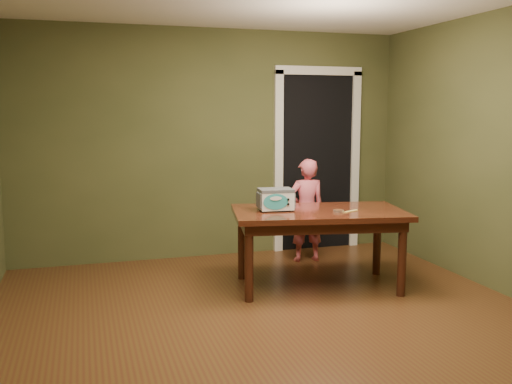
% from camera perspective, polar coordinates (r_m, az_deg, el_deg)
% --- Properties ---
extents(floor, '(5.00, 5.00, 0.00)m').
position_cam_1_polar(floor, '(4.48, 2.93, -13.95)').
color(floor, '#503316').
rests_on(floor, ground).
extents(room_shell, '(4.52, 5.02, 2.61)m').
position_cam_1_polar(room_shell, '(4.15, 3.10, 8.46)').
color(room_shell, '#4D4F2A').
rests_on(room_shell, ground).
extents(doorway, '(1.10, 0.66, 2.25)m').
position_cam_1_polar(doorway, '(7.24, 5.19, 3.15)').
color(doorway, black).
rests_on(doorway, ground).
extents(dining_table, '(1.74, 1.17, 0.75)m').
position_cam_1_polar(dining_table, '(5.44, 6.27, -2.85)').
color(dining_table, black).
rests_on(dining_table, floor).
extents(toy_oven, '(0.35, 0.25, 0.21)m').
position_cam_1_polar(toy_oven, '(5.36, 1.97, -0.67)').
color(toy_oven, '#4C4F54').
rests_on(toy_oven, dining_table).
extents(baking_pan, '(0.10, 0.10, 0.02)m').
position_cam_1_polar(baking_pan, '(5.34, 8.26, -1.87)').
color(baking_pan, silver).
rests_on(baking_pan, dining_table).
extents(spatula, '(0.17, 0.10, 0.01)m').
position_cam_1_polar(spatula, '(5.38, 9.49, -1.90)').
color(spatula, '#F8EB6C').
rests_on(spatula, dining_table).
extents(child, '(0.43, 0.30, 1.16)m').
position_cam_1_polar(child, '(6.39, 5.04, -1.84)').
color(child, '#DF5B6E').
rests_on(child, floor).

